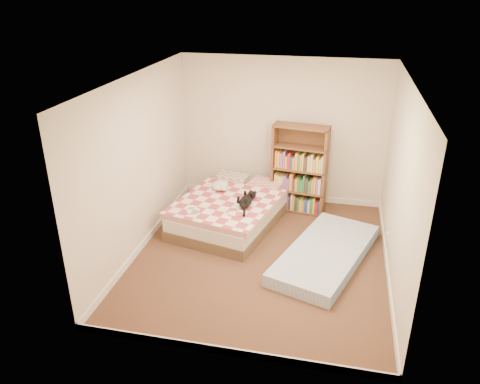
% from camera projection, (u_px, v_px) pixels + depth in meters
% --- Properties ---
extents(room, '(3.51, 4.01, 2.51)m').
position_uv_depth(room, '(262.00, 179.00, 6.21)').
color(room, '#4E3221').
rests_on(room, ground).
extents(bed, '(1.75, 2.19, 0.52)m').
position_uv_depth(bed, '(231.00, 209.00, 7.52)').
color(bed, brown).
rests_on(bed, room).
extents(bookshelf, '(0.94, 0.42, 1.50)m').
position_uv_depth(bookshelf, '(299.00, 180.00, 7.83)').
color(bookshelf, brown).
rests_on(bookshelf, room).
extents(floor_mattress, '(1.52, 2.23, 0.18)m').
position_uv_depth(floor_mattress, '(325.00, 254.00, 6.57)').
color(floor_mattress, '#7092BB').
rests_on(floor_mattress, room).
extents(black_cat, '(0.29, 0.70, 0.16)m').
position_uv_depth(black_cat, '(246.00, 200.00, 7.14)').
color(black_cat, black).
rests_on(black_cat, bed).
extents(white_dog, '(0.30, 0.32, 0.14)m').
position_uv_depth(white_dog, '(220.00, 186.00, 7.64)').
color(white_dog, white).
rests_on(white_dog, bed).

